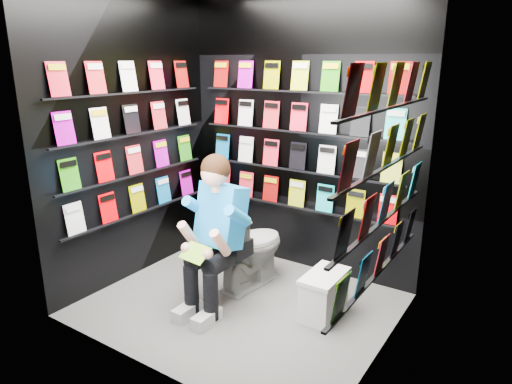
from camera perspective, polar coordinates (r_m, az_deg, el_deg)
The scene contains 13 objects.
floor at distance 3.99m, azimuth -2.02°, elevation -13.91°, with size 2.40×2.40×0.00m, color #5C5C5A.
wall_back at distance 4.36m, azimuth 5.50°, elevation 6.89°, with size 2.40×0.04×2.60m, color black.
wall_front at distance 2.79m, azimuth -14.26°, elevation 1.14°, with size 2.40×0.04×2.60m, color black.
wall_left at distance 4.32m, azimuth -15.37°, elevation 6.31°, with size 0.04×2.00×2.60m, color black.
wall_right at distance 3.00m, azimuth 16.78°, elevation 1.99°, with size 0.04×2.00×2.60m, color black.
comics_back at distance 4.33m, azimuth 5.31°, elevation 6.91°, with size 2.10×0.06×1.37m, color #F60109, non-canonical shape.
comics_left at distance 4.30m, azimuth -15.11°, elevation 6.34°, with size 0.06×1.70×1.37m, color #F60109, non-canonical shape.
comics_right at distance 3.01m, azimuth 16.24°, elevation 2.17°, with size 0.06×1.70×1.37m, color #F60109, non-canonical shape.
toilet at distance 4.16m, azimuth -0.88°, elevation -6.90°, with size 0.42×0.75×0.73m, color white.
longbox at distance 3.81m, azimuth 8.46°, elevation -12.78°, with size 0.24×0.44×0.33m, color silver.
longbox_lid at distance 3.72m, azimuth 8.58°, elevation -10.32°, with size 0.27×0.46×0.03m, color silver.
reader at distance 3.73m, azimuth -4.20°, elevation -3.08°, with size 0.52×0.76×1.41m, color #0885E9, non-canonical shape.
held_comic at distance 3.55m, azimuth -7.60°, elevation -7.55°, with size 0.24×0.01×0.17m, color green.
Camera 1 is at (2.01, -2.80, 2.00)m, focal length 32.00 mm.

